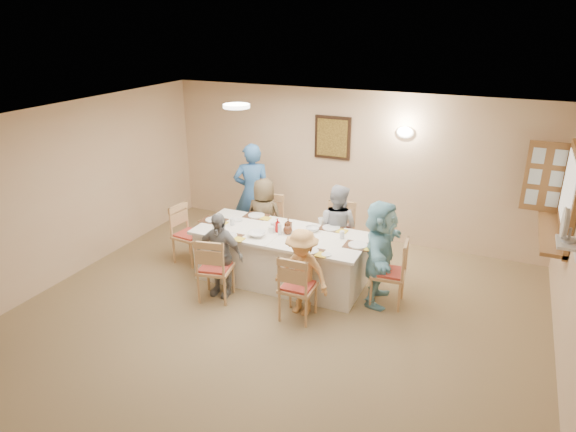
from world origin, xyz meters
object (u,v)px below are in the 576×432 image
at_px(diner_right_end, 380,253).
at_px(serving_hatch, 570,196).
at_px(diner_front_right, 302,272).
at_px(dining_table, 281,257).
at_px(caregiver, 252,193).
at_px(desk_fan, 567,229).
at_px(condiment_ketchup, 278,225).
at_px(diner_back_right, 337,228).
at_px(chair_left_end, 190,234).
at_px(chair_front_right, 298,286).
at_px(chair_front_left, 215,267).
at_px(diner_back_left, 264,218).
at_px(chair_back_right, 339,236).
at_px(chair_back_left, 268,225).
at_px(diner_front_left, 219,255).

bearing_deg(diner_right_end, serving_hatch, -72.59).
bearing_deg(diner_front_right, dining_table, 138.94).
distance_m(diner_right_end, caregiver, 2.73).
bearing_deg(desk_fan, condiment_ketchup, 173.38).
height_order(diner_back_right, diner_right_end, diner_right_end).
relative_size(chair_left_end, diner_back_right, 0.68).
bearing_deg(serving_hatch, chair_front_right, -149.43).
bearing_deg(chair_front_left, chair_left_end, -52.01).
distance_m(diner_back_right, caregiver, 1.72).
bearing_deg(diner_back_left, desk_fan, 163.37).
relative_size(dining_table, caregiver, 1.45).
bearing_deg(diner_back_right, chair_back_right, -82.86).
xyz_separation_m(chair_back_left, diner_back_right, (1.20, -0.12, 0.20)).
bearing_deg(chair_back_right, diner_front_left, -138.60).
relative_size(chair_back_left, condiment_ketchup, 4.59).
distance_m(diner_back_right, condiment_ketchup, 0.96).
bearing_deg(condiment_ketchup, caregiver, 130.97).
relative_size(chair_front_left, chair_left_end, 1.01).
xyz_separation_m(serving_hatch, dining_table, (-3.55, -0.94, -1.12)).
bearing_deg(condiment_ketchup, diner_right_end, 0.22).
relative_size(chair_front_left, diner_back_left, 0.72).
distance_m(chair_left_end, diner_back_left, 1.18).
xyz_separation_m(caregiver, condiment_ketchup, (1.00, -1.16, 0.02)).
height_order(chair_back_right, chair_left_end, chair_back_right).
bearing_deg(diner_back_left, diner_back_right, 178.48).
bearing_deg(diner_back_right, desk_fan, 166.12).
relative_size(chair_back_left, diner_front_right, 0.81).
height_order(diner_front_left, caregiver, caregiver).
xyz_separation_m(desk_fan, chair_front_left, (-4.04, -0.39, -1.09)).
xyz_separation_m(diner_back_left, condiment_ketchup, (0.55, -0.69, 0.22)).
height_order(desk_fan, diner_back_right, desk_fan).
height_order(diner_back_left, diner_front_left, diner_back_left).
xyz_separation_m(dining_table, diner_front_left, (-0.60, -0.68, 0.22)).
height_order(dining_table, chair_back_left, chair_back_left).
bearing_deg(caregiver, chair_back_right, 140.49).
distance_m(chair_back_left, diner_front_right, 1.91).
bearing_deg(chair_front_right, diner_front_right, -91.02).
bearing_deg(diner_front_right, caregiver, 139.56).
relative_size(chair_back_right, diner_back_right, 0.73).
height_order(serving_hatch, diner_front_right, serving_hatch).
bearing_deg(diner_back_left, diner_right_end, 159.87).
bearing_deg(diner_right_end, chair_front_right, 127.84).
relative_size(dining_table, diner_back_left, 1.91).
xyz_separation_m(serving_hatch, diner_back_right, (-2.95, -0.26, -0.83)).
bearing_deg(diner_front_left, dining_table, 47.93).
bearing_deg(serving_hatch, dining_table, -165.15).
xyz_separation_m(chair_back_left, chair_left_end, (-0.95, -0.80, -0.01)).
bearing_deg(desk_fan, diner_front_right, -174.55).
height_order(desk_fan, diner_front_right, desk_fan).
height_order(serving_hatch, chair_back_left, serving_hatch).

